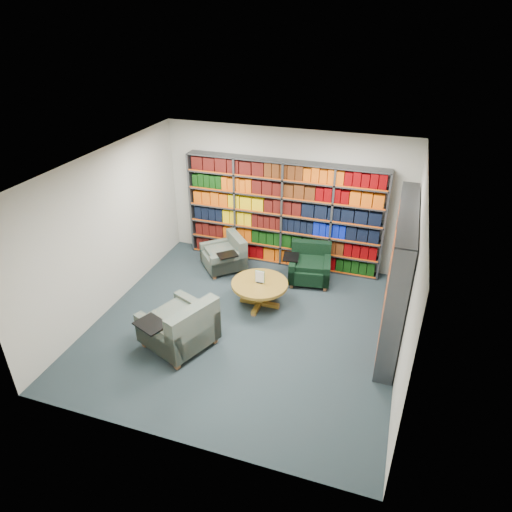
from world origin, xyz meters
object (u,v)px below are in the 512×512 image
(chair_teal_left, at_px, (227,256))
(chair_green_right, at_px, (310,266))
(coffee_table, at_px, (260,287))
(chair_teal_front, at_px, (182,329))

(chair_teal_left, height_order, chair_green_right, chair_green_right)
(chair_teal_left, bearing_deg, coffee_table, -45.56)
(coffee_table, bearing_deg, chair_teal_front, -118.36)
(chair_teal_left, bearing_deg, chair_green_right, 3.92)
(chair_teal_left, relative_size, chair_teal_front, 0.85)
(chair_teal_front, distance_m, coffee_table, 1.69)
(chair_teal_front, height_order, coffee_table, chair_teal_front)
(chair_teal_left, height_order, chair_teal_front, chair_teal_front)
(chair_teal_front, relative_size, coffee_table, 1.26)
(chair_teal_left, distance_m, chair_green_right, 1.72)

